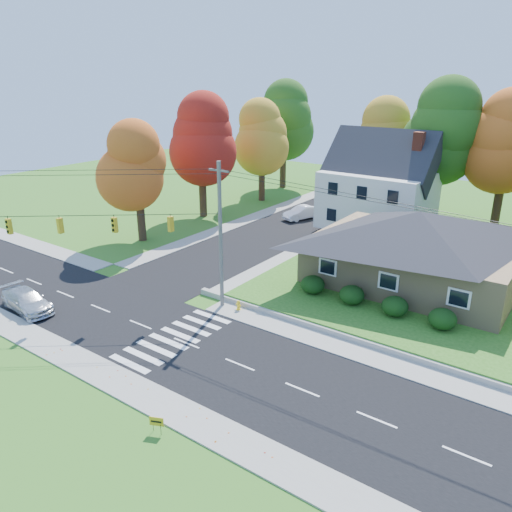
% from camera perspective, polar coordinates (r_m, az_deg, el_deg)
% --- Properties ---
extents(ground, '(120.00, 120.00, 0.00)m').
position_cam_1_polar(ground, '(30.43, -7.96, -9.86)').
color(ground, '#3D7923').
extents(road_main, '(90.00, 8.00, 0.02)m').
position_cam_1_polar(road_main, '(30.43, -7.96, -9.85)').
color(road_main, black).
rests_on(road_main, ground).
extents(road_cross, '(8.00, 44.00, 0.02)m').
position_cam_1_polar(road_cross, '(54.21, 4.80, 3.87)').
color(road_cross, black).
rests_on(road_cross, ground).
extents(sidewalk_north, '(90.00, 2.00, 0.08)m').
position_cam_1_polar(sidewalk_north, '(33.73, -2.11, -6.43)').
color(sidewalk_north, '#9C9A90').
rests_on(sidewalk_north, ground).
extents(sidewalk_south, '(90.00, 2.00, 0.08)m').
position_cam_1_polar(sidewalk_south, '(27.61, -15.28, -13.77)').
color(sidewalk_south, '#9C9A90').
rests_on(sidewalk_south, ground).
extents(lawn, '(30.00, 30.00, 0.50)m').
position_cam_1_polar(lawn, '(42.82, 25.87, -2.31)').
color(lawn, '#3D7923').
rests_on(lawn, ground).
extents(ranch_house, '(14.60, 10.60, 5.40)m').
position_cam_1_polar(ranch_house, '(38.22, 17.80, 1.07)').
color(ranch_house, tan).
rests_on(ranch_house, lawn).
extents(colonial_house, '(10.40, 8.40, 9.60)m').
position_cam_1_polar(colonial_house, '(51.40, 13.89, 7.71)').
color(colonial_house, silver).
rests_on(colonial_house, lawn).
extents(hedge_row, '(10.70, 1.70, 1.27)m').
position_cam_1_polar(hedge_row, '(33.68, 13.20, -4.96)').
color(hedge_row, '#163A10').
rests_on(hedge_row, lawn).
extents(traffic_infrastructure, '(38.10, 10.66, 10.00)m').
position_cam_1_polar(traffic_infrastructure, '(29.25, -6.84, 0.06)').
color(traffic_infrastructure, '#666059').
rests_on(traffic_infrastructure, ground).
extents(tree_lot_0, '(6.72, 6.72, 12.51)m').
position_cam_1_polar(tree_lot_0, '(57.05, 14.64, 12.63)').
color(tree_lot_0, '#3F2A19').
rests_on(tree_lot_0, lawn).
extents(tree_lot_1, '(7.84, 7.84, 14.60)m').
position_cam_1_polar(tree_lot_1, '(54.06, 20.40, 13.06)').
color(tree_lot_1, '#3F2A19').
rests_on(tree_lot_1, lawn).
extents(tree_lot_2, '(7.28, 7.28, 13.56)m').
position_cam_1_polar(tree_lot_2, '(53.81, 26.84, 11.45)').
color(tree_lot_2, '#3F2A19').
rests_on(tree_lot_2, lawn).
extents(tree_west_0, '(6.16, 6.16, 11.47)m').
position_cam_1_polar(tree_west_0, '(47.72, -13.47, 9.97)').
color(tree_west_0, '#3F2A19').
rests_on(tree_west_0, ground).
extents(tree_west_1, '(7.28, 7.28, 13.56)m').
position_cam_1_polar(tree_west_1, '(55.19, -6.33, 13.07)').
color(tree_west_1, '#3F2A19').
rests_on(tree_west_1, ground).
extents(tree_west_2, '(6.72, 6.72, 12.51)m').
position_cam_1_polar(tree_west_2, '(62.43, 0.68, 13.39)').
color(tree_west_2, '#3F2A19').
rests_on(tree_west_2, ground).
extents(tree_west_3, '(7.84, 7.84, 14.60)m').
position_cam_1_polar(tree_west_3, '(70.02, 3.20, 15.16)').
color(tree_west_3, '#3F2A19').
rests_on(tree_west_3, ground).
extents(silver_sedan, '(4.97, 2.47, 1.39)m').
position_cam_1_polar(silver_sedan, '(37.12, -24.73, -4.67)').
color(silver_sedan, silver).
rests_on(silver_sedan, road_main).
extents(white_car, '(2.91, 4.61, 1.43)m').
position_cam_1_polar(white_car, '(55.26, 5.24, 4.95)').
color(white_car, white).
rests_on(white_car, road_cross).
extents(fire_hydrant, '(0.43, 0.33, 0.75)m').
position_cam_1_polar(fire_hydrant, '(33.89, -2.02, -5.70)').
color(fire_hydrant, yellow).
rests_on(fire_hydrant, ground).
extents(yard_sign, '(0.61, 0.30, 0.83)m').
position_cam_1_polar(yard_sign, '(23.71, -11.30, -18.09)').
color(yard_sign, black).
rests_on(yard_sign, ground).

